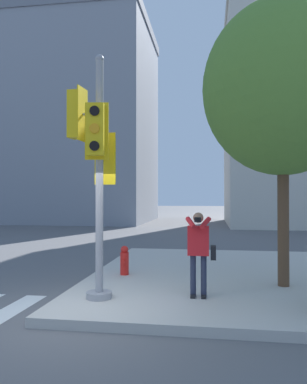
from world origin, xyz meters
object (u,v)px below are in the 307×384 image
person_photographer (199,247)px  street_tree (283,88)px  fire_hydrant (124,260)px  traffic_signal_pole (95,157)px

person_photographer → street_tree: (1.74, 1.13, 3.26)m
person_photographer → fire_hydrant: bearing=136.8°
traffic_signal_pole → person_photographer: (1.92, 0.37, -1.70)m
street_tree → fire_hydrant: (-3.59, 0.60, -3.86)m
fire_hydrant → traffic_signal_pole: bearing=-92.0°
traffic_signal_pole → fire_hydrant: bearing=88.0°
street_tree → fire_hydrant: bearing=170.4°
traffic_signal_pole → street_tree: bearing=22.3°
person_photographer → street_tree: 3.87m
street_tree → fire_hydrant: size_ratio=8.69×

